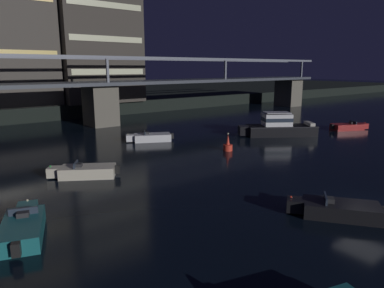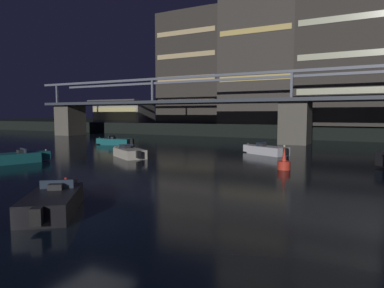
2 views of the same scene
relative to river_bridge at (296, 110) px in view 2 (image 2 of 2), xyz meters
The scene contains 13 objects.
ground_plane 37.48m from the river_bridge, 90.00° to the right, with size 400.00×400.00×0.00m, color black.
far_riverbank 48.13m from the river_bridge, 90.00° to the left, with size 240.00×80.00×2.20m, color black.
river_bridge is the anchor object (origin of this frame).
tower_west_low 29.48m from the river_bridge, 143.94° to the left, with size 13.48×11.07×22.01m.
tower_west_tall 24.26m from the river_bridge, 120.14° to the left, with size 13.11×12.11×39.07m.
tower_central 16.32m from the river_bridge, 67.54° to the left, with size 13.23×8.98×25.84m.
waterfront_pavilion 40.23m from the river_bridge, 162.77° to the left, with size 12.40×7.40×4.70m.
speedboat_near_center 23.85m from the river_bridge, 148.55° to the right, with size 5.23×2.32×1.16m.
speedboat_mid_left 37.09m from the river_bridge, 93.68° to the right, with size 4.01×4.68×1.16m.
speedboat_mid_center 24.39m from the river_bridge, 116.10° to the right, with size 4.83×3.70×1.16m.
speedboat_mid_right 14.12m from the river_bridge, 90.56° to the right, with size 4.96×3.36×1.16m.
speedboat_far_center 33.34m from the river_bridge, 119.64° to the right, with size 2.94×5.14×1.16m.
channel_buoy 22.61m from the river_bridge, 80.93° to the right, with size 0.90×0.90×1.76m.
Camera 2 is at (8.84, -8.86, 3.91)m, focal length 31.76 mm.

